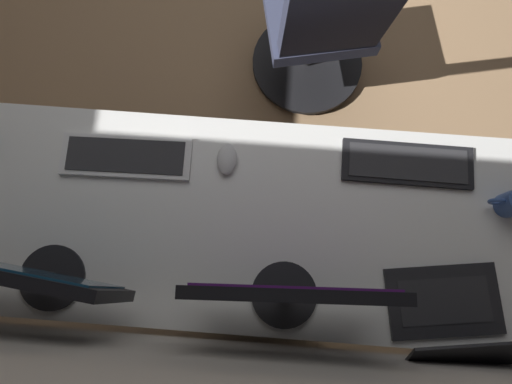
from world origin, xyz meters
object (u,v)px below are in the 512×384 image
at_px(laptop_leftmost, 452,322).
at_px(coffee_mug, 512,203).
at_px(monitor_secondary, 10,273).
at_px(keyboard_spare, 407,164).
at_px(mouse_spare, 227,159).
at_px(office_chair, 321,29).
at_px(monitor_primary, 290,294).
at_px(keyboard_main, 126,157).
at_px(drawer_pedestal, 268,245).

bearing_deg(laptop_leftmost, coffee_mug, -117.60).
distance_m(monitor_secondary, keyboard_spare, 1.19).
distance_m(mouse_spare, coffee_mug, 0.90).
relative_size(mouse_spare, office_chair, 0.11).
xyz_separation_m(monitor_primary, monitor_secondary, (0.71, 0.00, 0.00)).
bearing_deg(monitor_secondary, monitor_primary, -179.86).
height_order(keyboard_main, keyboard_spare, same).
distance_m(drawer_pedestal, mouse_spare, 0.49).
height_order(mouse_spare, office_chair, office_chair).
distance_m(coffee_mug, office_chair, 1.01).
relative_size(monitor_secondary, keyboard_spare, 1.37).
xyz_separation_m(drawer_pedestal, monitor_secondary, (0.66, 0.19, 0.63)).
distance_m(mouse_spare, office_chair, 0.81).
bearing_deg(keyboard_spare, laptop_leftmost, 103.82).
relative_size(keyboard_main, keyboard_spare, 1.01).
bearing_deg(monitor_primary, coffee_mug, -154.54).
xyz_separation_m(keyboard_main, keyboard_spare, (-0.91, -0.04, 0.00)).
bearing_deg(laptop_leftmost, drawer_pedestal, -22.87).
bearing_deg(office_chair, keyboard_spare, 112.17).
xyz_separation_m(monitor_primary, office_chair, (-0.11, -1.09, -0.51)).
xyz_separation_m(monitor_secondary, coffee_mug, (-1.39, -0.33, -0.20)).
relative_size(monitor_primary, keyboard_main, 1.22).
height_order(drawer_pedestal, office_chair, office_chair).
distance_m(keyboard_main, office_chair, 0.99).
bearing_deg(keyboard_spare, monitor_primary, 49.69).
relative_size(keyboard_main, mouse_spare, 4.07).
bearing_deg(monitor_primary, office_chair, -95.52).
bearing_deg(coffee_mug, laptop_leftmost, 62.40).
xyz_separation_m(drawer_pedestal, keyboard_spare, (-0.42, -0.25, 0.39)).
xyz_separation_m(laptop_leftmost, keyboard_spare, (0.12, -0.48, -0.04)).
bearing_deg(mouse_spare, coffee_mug, 174.61).
height_order(drawer_pedestal, keyboard_main, keyboard_main).
distance_m(drawer_pedestal, keyboard_main, 0.66).
height_order(monitor_primary, office_chair, monitor_primary).
height_order(monitor_secondary, keyboard_spare, monitor_secondary).
xyz_separation_m(monitor_secondary, keyboard_spare, (-1.08, -0.44, -0.23)).
relative_size(monitor_secondary, laptop_leftmost, 1.53).
bearing_deg(keyboard_spare, monitor_secondary, 22.10).
bearing_deg(laptop_leftmost, keyboard_main, -23.08).
distance_m(laptop_leftmost, office_chair, 1.24).
height_order(laptop_leftmost, coffee_mug, laptop_leftmost).
relative_size(mouse_spare, coffee_mug, 0.88).
bearing_deg(keyboard_main, monitor_secondary, 66.26).
relative_size(keyboard_spare, mouse_spare, 4.05).
height_order(drawer_pedestal, monitor_primary, monitor_primary).
xyz_separation_m(drawer_pedestal, office_chair, (-0.16, -0.91, 0.11)).
relative_size(keyboard_main, coffee_mug, 3.58).
bearing_deg(monitor_primary, laptop_leftmost, 175.02).
distance_m(monitor_primary, laptop_leftmost, 0.53).
height_order(keyboard_spare, mouse_spare, mouse_spare).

